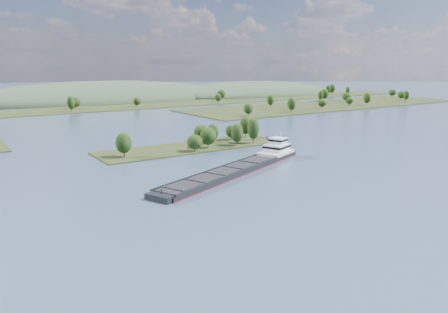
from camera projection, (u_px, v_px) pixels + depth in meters
ground at (266, 171)px, 177.92m from camera, size 1800.00×1800.00×0.00m
tree_island at (204, 140)px, 228.55m from camera, size 100.00×30.29×15.01m
right_bank at (331, 104)px, 449.59m from camera, size 320.00×90.00×15.07m
back_shoreline at (83, 109)px, 409.20m from camera, size 900.00×60.00×15.26m
hill_east at (252, 94)px, 603.49m from camera, size 260.00×140.00×36.00m
hill_west at (103, 99)px, 519.35m from camera, size 320.00×160.00×44.00m
cargo_barge at (243, 166)px, 180.10m from camera, size 88.35×43.68×12.29m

